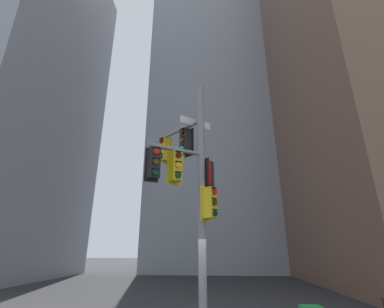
# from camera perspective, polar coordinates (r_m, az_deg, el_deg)

# --- Properties ---
(building_tower_right) EXTENTS (16.40, 16.40, 41.82)m
(building_tower_right) POSITION_cam_1_polar(r_m,az_deg,el_deg) (30.51, 34.77, 22.27)
(building_tower_right) COLOR brown
(building_tower_right) RESTS_ON ground
(building_mid_block) EXTENTS (13.42, 13.42, 46.72)m
(building_mid_block) POSITION_cam_1_polar(r_m,az_deg,el_deg) (38.24, 3.51, 13.95)
(building_mid_block) COLOR #9399A3
(building_mid_block) RESTS_ON ground
(signal_pole_assembly) EXTENTS (2.36, 2.92, 8.27)m
(signal_pole_assembly) POSITION_cam_1_polar(r_m,az_deg,el_deg) (9.35, -0.49, -4.53)
(signal_pole_assembly) COLOR gray
(signal_pole_assembly) RESTS_ON ground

